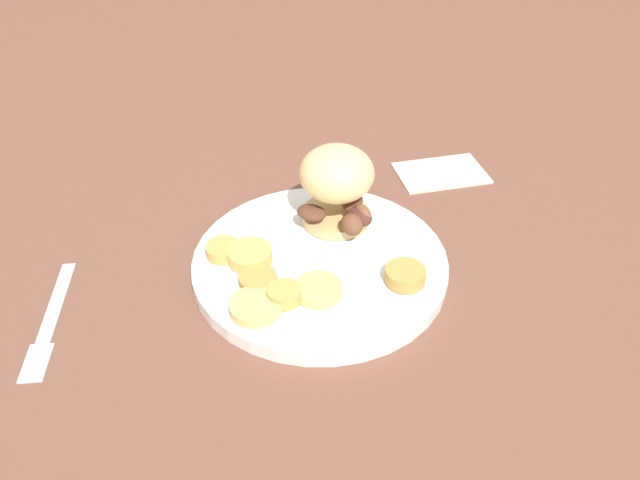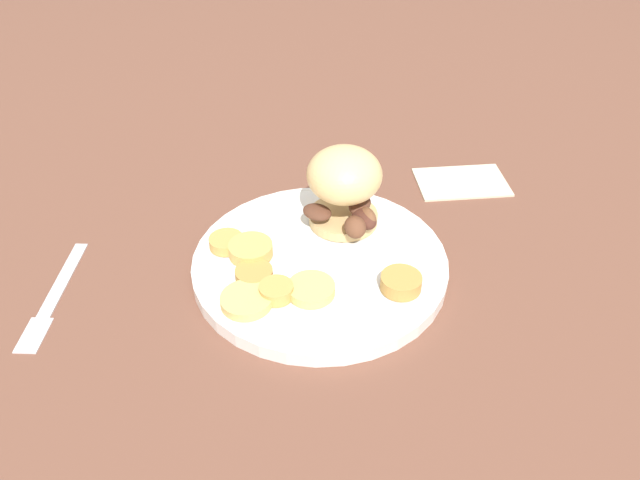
# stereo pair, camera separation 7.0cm
# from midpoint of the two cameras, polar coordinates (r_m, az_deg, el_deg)

# --- Properties ---
(ground_plane) EXTENTS (4.00, 4.00, 0.00)m
(ground_plane) POSITION_cam_midpoint_polar(r_m,az_deg,el_deg) (0.73, -2.75, -2.82)
(ground_plane) COLOR brown
(dinner_plate) EXTENTS (0.29, 0.29, 0.02)m
(dinner_plate) POSITION_cam_midpoint_polar(r_m,az_deg,el_deg) (0.72, -2.78, -2.19)
(dinner_plate) COLOR white
(dinner_plate) RESTS_ON ground_plane
(sandwich) EXTENTS (0.10, 0.11, 0.10)m
(sandwich) POSITION_cam_midpoint_polar(r_m,az_deg,el_deg) (0.74, -1.07, 5.06)
(sandwich) COLOR tan
(sandwich) RESTS_ON dinner_plate
(potato_round_0) EXTENTS (0.04, 0.04, 0.01)m
(potato_round_0) POSITION_cam_midpoint_polar(r_m,az_deg,el_deg) (0.66, -6.34, -5.09)
(potato_round_0) COLOR tan
(potato_round_0) RESTS_ON dinner_plate
(potato_round_1) EXTENTS (0.04, 0.04, 0.02)m
(potato_round_1) POSITION_cam_midpoint_polar(r_m,az_deg,el_deg) (0.68, 4.91, -3.36)
(potato_round_1) COLOR #BC8942
(potato_round_1) RESTS_ON dinner_plate
(potato_round_2) EXTENTS (0.05, 0.05, 0.01)m
(potato_round_2) POSITION_cam_midpoint_polar(r_m,az_deg,el_deg) (0.67, -3.16, -4.67)
(potato_round_2) COLOR #DBB766
(potato_round_2) RESTS_ON dinner_plate
(potato_round_3) EXTENTS (0.06, 0.06, 0.01)m
(potato_round_3) POSITION_cam_midpoint_polar(r_m,az_deg,el_deg) (0.65, -8.99, -6.14)
(potato_round_3) COLOR #DBB766
(potato_round_3) RESTS_ON dinner_plate
(potato_round_4) EXTENTS (0.05, 0.05, 0.01)m
(potato_round_4) POSITION_cam_midpoint_polar(r_m,az_deg,el_deg) (0.71, -9.22, -1.50)
(potato_round_4) COLOR tan
(potato_round_4) RESTS_ON dinner_plate
(potato_round_5) EXTENTS (0.04, 0.04, 0.01)m
(potato_round_5) POSITION_cam_midpoint_polar(r_m,az_deg,el_deg) (0.73, -11.55, -0.99)
(potato_round_5) COLOR tan
(potato_round_5) RESTS_ON dinner_plate
(potato_round_6) EXTENTS (0.04, 0.04, 0.01)m
(potato_round_6) POSITION_cam_midpoint_polar(r_m,az_deg,el_deg) (0.68, -8.63, -3.67)
(potato_round_6) COLOR #BC8942
(potato_round_6) RESTS_ON dinner_plate
(fork) EXTENTS (0.11, 0.16, 0.00)m
(fork) POSITION_cam_midpoint_polar(r_m,az_deg,el_deg) (0.74, -25.97, -6.64)
(fork) COLOR silver
(fork) RESTS_ON ground_plane
(napkin) EXTENTS (0.15, 0.13, 0.01)m
(napkin) POSITION_cam_midpoint_polar(r_m,az_deg,el_deg) (0.90, 8.85, 6.07)
(napkin) COLOR beige
(napkin) RESTS_ON ground_plane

